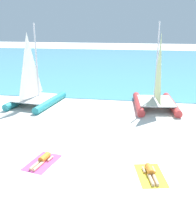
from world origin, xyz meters
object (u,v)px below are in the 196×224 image
towel_left (42,162)px  sunbather_left (43,159)px  sunbather_middle (150,172)px  towel_middle (150,175)px  sailboat_teal (35,93)px  sailboat_red (156,96)px

towel_left → sunbather_left: 0.14m
sunbather_left → sunbather_middle: (4.92, -0.33, 0.00)m
towel_left → towel_middle: 4.96m
sunbather_middle → towel_left: bearing=164.7°
towel_left → sunbather_left: sunbather_left is taller
sailboat_teal → sunbather_middle: bearing=-37.3°
towel_middle → sunbather_middle: bearing=102.1°
sailboat_red → towel_left: (-5.54, -9.22, -0.92)m
sailboat_red → sunbather_left: bearing=-126.6°
towel_left → sunbather_middle: sunbather_middle is taller
sailboat_teal → sunbather_middle: sailboat_teal is taller
sailboat_teal → sunbather_left: 9.37m
sailboat_teal → sunbather_left: bearing=-58.0°
sailboat_red → towel_left: sailboat_red is taller
towel_left → sunbather_left: bearing=77.8°
sunbather_left → towel_left: bearing=-90.0°
sailboat_red → sailboat_teal: bearing=178.1°
sailboat_teal → towel_middle: sailboat_teal is taller
towel_middle → sunbather_middle: 0.14m
towel_left → sunbather_left: (0.01, 0.07, 0.13)m
towel_left → sunbather_middle: size_ratio=1.22×
sunbather_middle → towel_middle: bearing=-90.0°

